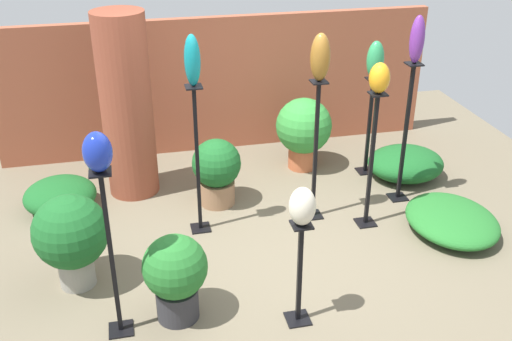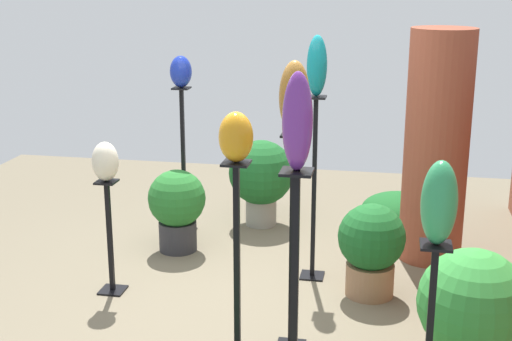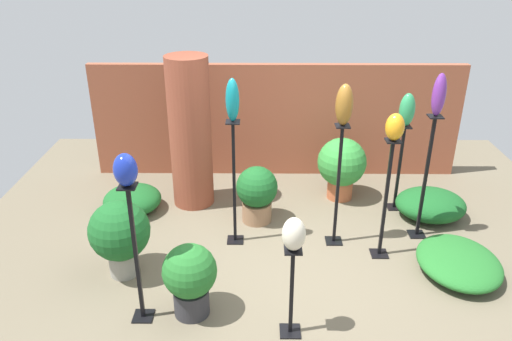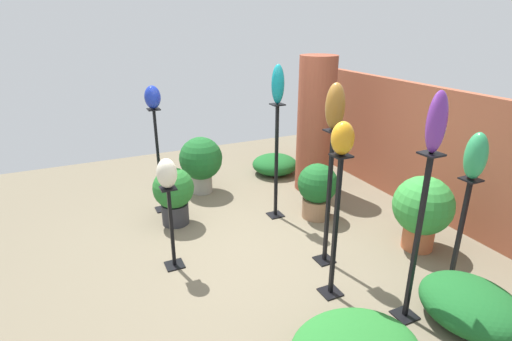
# 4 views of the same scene
# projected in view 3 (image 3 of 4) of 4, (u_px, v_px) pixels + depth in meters

# --- Properties ---
(ground_plane) EXTENTS (8.00, 8.00, 0.00)m
(ground_plane) POSITION_uv_depth(u_px,v_px,m) (281.00, 269.00, 5.68)
(ground_plane) COLOR #6B604C
(brick_wall_back) EXTENTS (5.60, 0.12, 1.75)m
(brick_wall_back) POSITION_uv_depth(u_px,v_px,m) (276.00, 121.00, 7.65)
(brick_wall_back) COLOR #9E5138
(brick_wall_back) RESTS_ON ground
(brick_pillar) EXTENTS (0.57, 0.57, 2.08)m
(brick_pillar) POSITION_uv_depth(u_px,v_px,m) (190.00, 133.00, 6.69)
(brick_pillar) COLOR brown
(brick_pillar) RESTS_ON ground
(pedestal_teal) EXTENTS (0.20, 0.20, 1.57)m
(pedestal_teal) POSITION_uv_depth(u_px,v_px,m) (234.00, 188.00, 5.91)
(pedestal_teal) COLOR black
(pedestal_teal) RESTS_ON ground
(pedestal_cobalt) EXTENTS (0.20, 0.20, 1.47)m
(pedestal_cobalt) POSITION_uv_depth(u_px,v_px,m) (137.00, 260.00, 4.68)
(pedestal_cobalt) COLOR black
(pedestal_cobalt) RESTS_ON ground
(pedestal_bronze) EXTENTS (0.20, 0.20, 1.53)m
(pedestal_bronze) POSITION_uv_depth(u_px,v_px,m) (338.00, 191.00, 5.89)
(pedestal_bronze) COLOR black
(pedestal_bronze) RESTS_ON ground
(pedestal_jade) EXTENTS (0.20, 0.20, 1.21)m
(pedestal_jade) POSITION_uv_depth(u_px,v_px,m) (399.00, 172.00, 6.74)
(pedestal_jade) COLOR black
(pedestal_jade) RESTS_ON ground
(pedestal_ivory) EXTENTS (0.20, 0.20, 0.95)m
(pedestal_ivory) POSITION_uv_depth(u_px,v_px,m) (291.00, 296.00, 4.60)
(pedestal_ivory) COLOR black
(pedestal_ivory) RESTS_ON ground
(pedestal_violet) EXTENTS (0.20, 0.20, 1.59)m
(pedestal_violet) POSITION_uv_depth(u_px,v_px,m) (425.00, 183.00, 6.02)
(pedestal_violet) COLOR black
(pedestal_violet) RESTS_ON ground
(pedestal_amber) EXTENTS (0.20, 0.20, 1.46)m
(pedestal_amber) POSITION_uv_depth(u_px,v_px,m) (385.00, 205.00, 5.66)
(pedestal_amber) COLOR black
(pedestal_amber) RESTS_ON ground
(art_vase_teal) EXTENTS (0.15, 0.16, 0.49)m
(art_vase_teal) POSITION_uv_depth(u_px,v_px,m) (232.00, 100.00, 5.44)
(art_vase_teal) COLOR #0F727A
(art_vase_teal) RESTS_ON pedestal_teal
(art_vase_cobalt) EXTENTS (0.21, 0.21, 0.30)m
(art_vase_cobalt) POSITION_uv_depth(u_px,v_px,m) (125.00, 170.00, 4.28)
(art_vase_cobalt) COLOR #192D9E
(art_vase_cobalt) RESTS_ON pedestal_cobalt
(art_vase_bronze) EXTENTS (0.19, 0.20, 0.47)m
(art_vase_bronze) POSITION_uv_depth(u_px,v_px,m) (344.00, 105.00, 5.44)
(art_vase_bronze) COLOR brown
(art_vase_bronze) RESTS_ON pedestal_bronze
(art_vase_jade) EXTENTS (0.20, 0.18, 0.44)m
(art_vase_jade) POSITION_uv_depth(u_px,v_px,m) (407.00, 110.00, 6.36)
(art_vase_jade) COLOR #2D9356
(art_vase_jade) RESTS_ON pedestal_jade
(art_vase_ivory) EXTENTS (0.21, 0.21, 0.31)m
(art_vase_ivory) POSITION_uv_depth(u_px,v_px,m) (294.00, 234.00, 4.31)
(art_vase_ivory) COLOR beige
(art_vase_ivory) RESTS_ON pedestal_ivory
(art_vase_violet) EXTENTS (0.15, 0.15, 0.49)m
(art_vase_violet) POSITION_uv_depth(u_px,v_px,m) (439.00, 95.00, 5.55)
(art_vase_violet) COLOR #6B2D8C
(art_vase_violet) RESTS_ON pedestal_violet
(art_vase_amber) EXTENTS (0.20, 0.20, 0.30)m
(art_vase_amber) POSITION_uv_depth(u_px,v_px,m) (395.00, 127.00, 5.26)
(art_vase_amber) COLOR orange
(art_vase_amber) RESTS_ON pedestal_amber
(potted_plant_near_pillar) EXTENTS (0.69, 0.69, 0.90)m
(potted_plant_near_pillar) POSITION_uv_depth(u_px,v_px,m) (342.00, 165.00, 7.03)
(potted_plant_near_pillar) COLOR #B25B38
(potted_plant_near_pillar) RESTS_ON ground
(potted_plant_back_center) EXTENTS (0.54, 0.54, 0.77)m
(potted_plant_back_center) POSITION_uv_depth(u_px,v_px,m) (257.00, 192.00, 6.48)
(potted_plant_back_center) COLOR #936B4C
(potted_plant_back_center) RESTS_ON ground
(potted_plant_walkway_edge) EXTENTS (0.67, 0.67, 0.89)m
(potted_plant_walkway_edge) POSITION_uv_depth(u_px,v_px,m) (120.00, 233.00, 5.40)
(potted_plant_walkway_edge) COLOR gray
(potted_plant_walkway_edge) RESTS_ON ground
(potted_plant_mid_right) EXTENTS (0.54, 0.54, 0.78)m
(potted_plant_mid_right) POSITION_uv_depth(u_px,v_px,m) (190.00, 277.00, 4.84)
(potted_plant_mid_right) COLOR #2D2D33
(potted_plant_mid_right) RESTS_ON ground
(foliage_bed_east) EXTENTS (0.91, 1.08, 0.27)m
(foliage_bed_east) POSITION_uv_depth(u_px,v_px,m) (459.00, 262.00, 5.59)
(foliage_bed_east) COLOR #236B28
(foliage_bed_east) RESTS_ON ground
(foliage_bed_west) EXTENTS (0.78, 0.79, 0.34)m
(foliage_bed_west) POSITION_uv_depth(u_px,v_px,m) (132.00, 200.00, 6.83)
(foliage_bed_west) COLOR #195923
(foliage_bed_west) RESTS_ON ground
(foliage_bed_center) EXTENTS (0.92, 0.81, 0.37)m
(foliage_bed_center) POSITION_uv_depth(u_px,v_px,m) (431.00, 205.00, 6.67)
(foliage_bed_center) COLOR #195923
(foliage_bed_center) RESTS_ON ground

